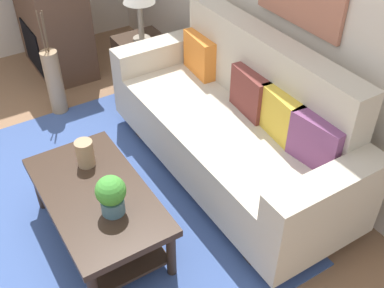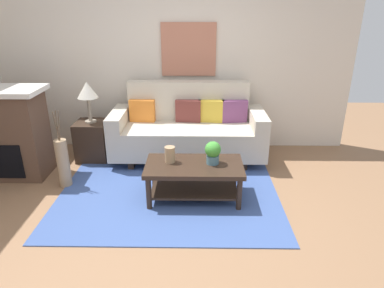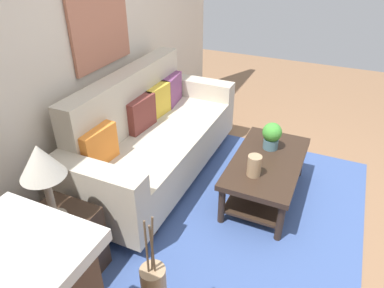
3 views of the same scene
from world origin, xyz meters
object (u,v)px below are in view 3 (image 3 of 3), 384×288
(throw_pillow_maroon, at_px, (140,114))
(side_table, at_px, (64,247))
(throw_pillow_orange, at_px, (98,146))
(tabletop_vase, at_px, (254,166))
(potted_plant_tabletop, at_px, (272,135))
(throw_pillow_plum, at_px, (172,90))
(table_lamp, at_px, (41,165))
(throw_pillow_mustard, at_px, (157,101))
(framed_painting, at_px, (100,24))
(coffee_table, at_px, (266,170))
(couch, at_px, (153,139))

(throw_pillow_maroon, relative_size, side_table, 0.64)
(throw_pillow_maroon, bearing_deg, throw_pillow_orange, 180.00)
(tabletop_vase, distance_m, potted_plant_tabletop, 0.49)
(throw_pillow_plum, relative_size, table_lamp, 0.63)
(throw_pillow_mustard, distance_m, throw_pillow_plum, 0.33)
(throw_pillow_maroon, distance_m, potted_plant_tabletop, 1.27)
(tabletop_vase, bearing_deg, throw_pillow_maroon, 81.56)
(throw_pillow_mustard, bearing_deg, table_lamp, -174.31)
(throw_pillow_orange, xyz_separation_m, throw_pillow_maroon, (0.66, 0.00, 0.00))
(throw_pillow_orange, height_order, tabletop_vase, throw_pillow_orange)
(throw_pillow_mustard, relative_size, framed_painting, 0.46)
(throw_pillow_plum, distance_m, tabletop_vase, 1.47)
(coffee_table, bearing_deg, throw_pillow_mustard, 79.46)
(throw_pillow_mustard, bearing_deg, side_table, -174.31)
(potted_plant_tabletop, height_order, table_lamp, table_lamp)
(couch, relative_size, throw_pillow_plum, 5.95)
(tabletop_vase, xyz_separation_m, side_table, (-1.19, 1.03, -0.24))
(throw_pillow_plum, distance_m, coffee_table, 1.42)
(throw_pillow_mustard, xyz_separation_m, side_table, (-1.70, -0.17, -0.40))
(throw_pillow_orange, relative_size, potted_plant_tabletop, 1.37)
(throw_pillow_maroon, xyz_separation_m, throw_pillow_mustard, (0.33, 0.00, 0.00))
(throw_pillow_orange, height_order, side_table, throw_pillow_orange)
(throw_pillow_orange, height_order, throw_pillow_maroon, same)
(couch, bearing_deg, throw_pillow_orange, 169.19)
(throw_pillow_plum, bearing_deg, couch, -169.19)
(couch, bearing_deg, table_lamp, -178.20)
(couch, height_order, framed_painting, framed_painting)
(throw_pillow_plum, height_order, framed_painting, framed_painting)
(couch, height_order, throw_pillow_plum, couch)
(throw_pillow_plum, bearing_deg, framed_painting, 152.74)
(couch, xyz_separation_m, throw_pillow_orange, (-0.66, 0.13, 0.25))
(throw_pillow_plum, distance_m, potted_plant_tabletop, 1.28)
(couch, distance_m, throw_pillow_maroon, 0.28)
(potted_plant_tabletop, bearing_deg, throw_pillow_maroon, 103.95)
(throw_pillow_plum, height_order, coffee_table, throw_pillow_plum)
(potted_plant_tabletop, bearing_deg, throw_pillow_orange, 128.22)
(throw_pillow_plum, xyz_separation_m, tabletop_vase, (-0.84, -1.20, -0.16))
(throw_pillow_orange, relative_size, coffee_table, 0.33)
(tabletop_vase, bearing_deg, throw_pillow_plum, 55.01)
(framed_painting, bearing_deg, throw_pillow_orange, -152.74)
(throw_pillow_orange, xyz_separation_m, throw_pillow_mustard, (0.99, 0.00, 0.00))
(side_table, distance_m, framed_painting, 1.90)
(throw_pillow_maroon, bearing_deg, tabletop_vase, -98.44)
(table_lamp, bearing_deg, side_table, -90.00)
(throw_pillow_orange, height_order, throw_pillow_plum, same)
(throw_pillow_maroon, height_order, potted_plant_tabletop, throw_pillow_maroon)
(couch, relative_size, side_table, 3.82)
(throw_pillow_plum, distance_m, table_lamp, 2.06)
(throw_pillow_orange, xyz_separation_m, potted_plant_tabletop, (0.97, -1.23, -0.11))
(potted_plant_tabletop, relative_size, side_table, 0.47)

